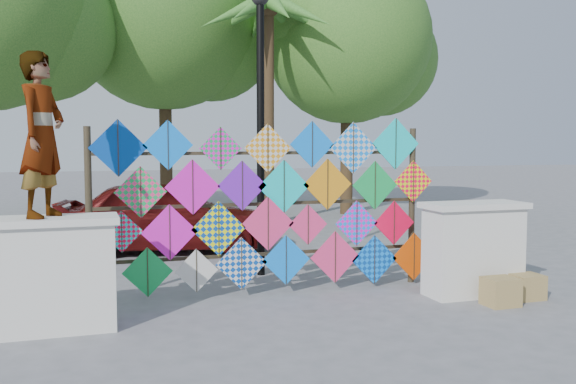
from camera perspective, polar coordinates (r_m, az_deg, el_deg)
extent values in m
plane|color=gray|center=(8.30, -0.63, -10.20)|extent=(80.00, 80.00, 0.00)
cube|color=silver|center=(7.61, -20.08, -7.19)|extent=(1.30, 0.55, 1.20)
cube|color=silver|center=(7.51, -20.21, -2.40)|extent=(1.40, 0.65, 0.08)
cube|color=silver|center=(9.17, 16.14, -5.13)|extent=(1.30, 0.55, 1.20)
cube|color=silver|center=(9.08, 16.23, -1.15)|extent=(1.40, 0.65, 0.08)
cylinder|color=#31291B|center=(8.51, -17.27, -2.15)|extent=(0.09, 0.09, 2.30)
cylinder|color=#31291B|center=(9.73, 10.94, -1.21)|extent=(0.09, 0.09, 2.30)
cube|color=#31291B|center=(8.93, -2.18, -5.53)|extent=(4.60, 0.04, 0.04)
cube|color=#31291B|center=(8.84, -2.20, -1.06)|extent=(4.60, 0.04, 0.04)
cube|color=#31291B|center=(8.80, -2.21, 3.49)|extent=(4.60, 0.04, 0.04)
cube|color=#063CA0|center=(8.41, -14.87, 3.81)|extent=(0.73, 0.01, 0.73)
cube|color=#31291B|center=(8.40, -14.87, 3.81)|extent=(0.01, 0.01, 0.72)
cube|color=#0B7CFF|center=(8.47, -10.62, 4.12)|extent=(0.65, 0.01, 0.65)
cube|color=#31291B|center=(8.46, -10.61, 4.12)|extent=(0.01, 0.01, 0.64)
cube|color=green|center=(8.59, -6.01, 3.87)|extent=(0.58, 0.01, 0.58)
cube|color=#31291B|center=(8.58, -6.00, 3.87)|extent=(0.01, 0.01, 0.57)
cube|color=orange|center=(8.75, -1.82, 3.91)|extent=(0.67, 0.01, 0.67)
cube|color=#31291B|center=(8.74, -1.79, 3.91)|extent=(0.01, 0.01, 0.66)
cube|color=#0B7CFF|center=(8.95, 2.16, 4.26)|extent=(0.65, 0.01, 0.65)
cube|color=#31291B|center=(8.94, 2.19, 4.26)|extent=(0.01, 0.01, 0.64)
cube|color=silver|center=(9.19, 5.81, 3.92)|extent=(0.74, 0.01, 0.74)
cube|color=#31291B|center=(9.18, 5.84, 3.92)|extent=(0.01, 0.01, 0.72)
cube|color=#0DD5D6|center=(9.48, 9.54, 4.25)|extent=(0.75, 0.01, 0.75)
cube|color=#31291B|center=(9.47, 9.57, 4.25)|extent=(0.01, 0.01, 0.74)
cube|color=#EC3371|center=(8.41, -12.97, -0.01)|extent=(0.67, 0.01, 0.67)
cube|color=#31291B|center=(8.40, -12.96, -0.02)|extent=(0.01, 0.01, 0.66)
cube|color=#F617CB|center=(8.50, -8.47, 0.44)|extent=(0.73, 0.01, 0.73)
cube|color=#31291B|center=(8.48, -8.46, 0.43)|extent=(0.01, 0.01, 0.72)
cube|color=#771BD1|center=(8.63, -4.09, 0.57)|extent=(0.68, 0.01, 0.68)
cube|color=#31291B|center=(8.62, -4.07, 0.56)|extent=(0.01, 0.01, 0.67)
cube|color=#0DD5D6|center=(8.80, -0.36, 0.49)|extent=(0.74, 0.01, 0.74)
cube|color=#31291B|center=(8.79, -0.34, 0.48)|extent=(0.01, 0.01, 0.73)
cube|color=orange|center=(9.01, 3.53, 0.69)|extent=(0.72, 0.01, 0.72)
cube|color=#31291B|center=(9.00, 3.56, 0.69)|extent=(0.01, 0.01, 0.71)
cube|color=green|center=(9.31, 7.73, 0.59)|extent=(0.70, 0.01, 0.70)
cube|color=#31291B|center=(9.30, 7.77, 0.59)|extent=(0.01, 0.01, 0.69)
cube|color=#F9FF0A|center=(9.59, 11.06, 0.93)|extent=(0.62, 0.01, 0.62)
cube|color=#31291B|center=(9.58, 11.09, 0.93)|extent=(0.01, 0.01, 0.61)
cube|color=#0DD5D6|center=(8.41, -14.57, -3.45)|extent=(0.54, 0.01, 0.54)
cube|color=#31291B|center=(8.40, -14.57, -3.46)|extent=(0.01, 0.01, 0.53)
cube|color=#F617CB|center=(8.47, -10.47, -3.55)|extent=(0.74, 0.01, 0.74)
cube|color=#31291B|center=(8.46, -10.46, -3.56)|extent=(0.01, 0.01, 0.72)
cube|color=#F9FF0A|center=(8.58, -6.18, -3.26)|extent=(0.74, 0.01, 0.74)
cube|color=#31291B|center=(8.57, -6.17, -3.27)|extent=(0.01, 0.01, 0.73)
cube|color=#EC3371|center=(8.74, -1.79, -2.84)|extent=(0.74, 0.01, 0.74)
cube|color=#31291B|center=(8.73, -1.77, -2.85)|extent=(0.01, 0.01, 0.73)
cube|color=#EC3371|center=(8.92, 1.79, -2.91)|extent=(0.57, 0.01, 0.57)
cube|color=#31291B|center=(8.91, 1.81, -2.92)|extent=(0.01, 0.01, 0.56)
cube|color=#F617CB|center=(9.20, 6.12, -2.79)|extent=(0.66, 0.01, 0.66)
cube|color=#31291B|center=(9.19, 6.15, -2.80)|extent=(0.01, 0.01, 0.64)
cube|color=#FF0B39|center=(9.46, 9.40, -2.72)|extent=(0.65, 0.01, 0.65)
cube|color=#31291B|center=(9.45, 9.44, -2.73)|extent=(0.01, 0.01, 0.63)
cube|color=green|center=(8.48, -12.38, -6.98)|extent=(0.65, 0.01, 0.65)
cube|color=#31291B|center=(8.47, -12.37, -7.00)|extent=(0.01, 0.01, 0.64)
cube|color=silver|center=(8.57, -8.14, -6.94)|extent=(0.58, 0.01, 0.58)
cube|color=#31291B|center=(8.56, -8.13, -6.96)|extent=(0.01, 0.01, 0.57)
cube|color=silver|center=(8.68, -4.16, -6.36)|extent=(0.72, 0.01, 0.72)
cube|color=#31291B|center=(8.67, -4.14, -6.37)|extent=(0.01, 0.01, 0.70)
cube|color=#0B7CFF|center=(8.85, -0.18, -6.06)|extent=(0.69, 0.01, 0.69)
cube|color=#31291B|center=(8.84, -0.16, -6.08)|extent=(0.01, 0.01, 0.68)
cube|color=#EC3371|center=(9.10, 4.20, -5.78)|extent=(0.74, 0.01, 0.74)
cube|color=#31291B|center=(9.09, 4.23, -5.79)|extent=(0.01, 0.01, 0.73)
cube|color=#063CA0|center=(9.36, 7.69, -5.98)|extent=(0.71, 0.01, 0.71)
cube|color=#31291B|center=(9.35, 7.72, -5.99)|extent=(0.01, 0.01, 0.70)
cube|color=#E94A07|center=(9.65, 11.13, -5.65)|extent=(0.70, 0.01, 0.70)
cube|color=#31291B|center=(9.64, 11.16, -5.67)|extent=(0.01, 0.01, 0.69)
sphere|color=#265C1D|center=(17.20, -21.13, 13.53)|extent=(3.64, 3.64, 3.64)
cylinder|color=#47311E|center=(18.81, -10.81, 4.30)|extent=(0.36, 0.36, 4.12)
sphere|color=#265C1D|center=(19.17, -10.98, 15.56)|extent=(5.60, 5.60, 5.60)
sphere|color=#265C1D|center=(19.59, -6.88, 13.71)|extent=(3.92, 3.92, 3.92)
cylinder|color=#47311E|center=(18.69, 5.23, 3.52)|extent=(0.36, 0.36, 3.58)
sphere|color=#265C1D|center=(18.91, 5.30, 13.34)|extent=(4.80, 4.80, 4.80)
sphere|color=#265C1D|center=(19.62, 8.22, 11.58)|extent=(3.36, 3.36, 3.36)
sphere|color=#265C1D|center=(18.46, 2.74, 15.09)|extent=(3.12, 3.12, 3.12)
cylinder|color=#47311E|center=(16.33, -1.74, 6.77)|extent=(0.28, 0.28, 5.50)
sphere|color=#47311E|center=(16.67, -1.76, 16.26)|extent=(0.60, 0.60, 0.60)
cone|color=#316722|center=(16.89, 1.28, 15.24)|extent=(1.82, 0.44, 1.16)
cone|color=#316722|center=(17.40, -0.29, 14.92)|extent=(1.60, 1.60, 1.16)
cone|color=#316722|center=(17.47, -2.62, 14.88)|extent=(0.44, 1.82, 1.16)
cone|color=#316722|center=(17.06, -4.51, 15.12)|extent=(1.60, 1.60, 1.16)
cone|color=#316722|center=(16.39, -4.89, 15.55)|extent=(1.82, 0.44, 1.16)
cone|color=#316722|center=(15.85, -3.38, 15.95)|extent=(1.60, 1.60, 1.16)
cone|color=#316722|center=(15.78, -0.80, 16.01)|extent=(0.44, 1.82, 1.16)
cone|color=#316722|center=(16.22, 1.14, 15.69)|extent=(1.60, 1.60, 1.16)
imported|color=#99999E|center=(7.46, -21.04, 4.77)|extent=(0.70, 0.78, 1.80)
imported|color=#4F0E0D|center=(12.45, -10.74, -2.07)|extent=(4.35, 2.52, 1.39)
cylinder|color=black|center=(10.03, -2.45, 4.47)|extent=(0.12, 0.12, 4.20)
cube|color=#A88951|center=(8.77, 18.37, -8.41)|extent=(0.41, 0.36, 0.36)
cube|color=#A88951|center=(9.25, 20.43, -7.89)|extent=(0.39, 0.36, 0.33)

